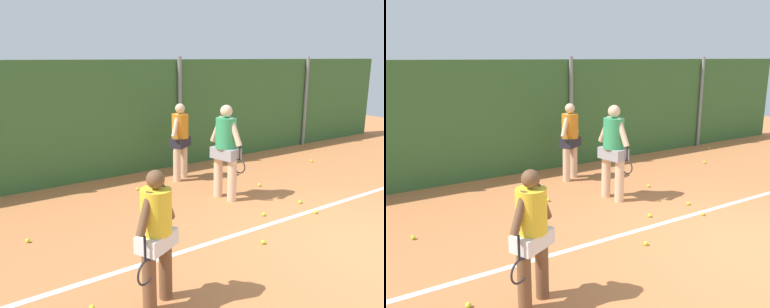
{
  "view_description": "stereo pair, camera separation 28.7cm",
  "coord_description": "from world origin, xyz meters",
  "views": [
    {
      "loc": [
        -5.29,
        -3.02,
        2.75
      ],
      "look_at": [
        -1.51,
        2.6,
        1.09
      ],
      "focal_mm": 37.15,
      "sensor_mm": 36.0,
      "label": 1
    },
    {
      "loc": [
        -5.05,
        -3.17,
        2.75
      ],
      "look_at": [
        -1.51,
        2.6,
        1.09
      ],
      "focal_mm": 37.15,
      "sensor_mm": 36.0,
      "label": 2
    }
  ],
  "objects": [
    {
      "name": "tennis_ball_4",
      "position": [
        0.3,
        1.3,
        0.03
      ],
      "size": [
        0.07,
        0.07,
        0.07
      ],
      "primitive_type": "sphere",
      "color": "#CCDB33",
      "rests_on": "ground_plane"
    },
    {
      "name": "tennis_ball_9",
      "position": [
        -4.28,
        2.98,
        0.03
      ],
      "size": [
        0.07,
        0.07,
        0.07
      ],
      "primitive_type": "sphere",
      "color": "#CCDB33",
      "rests_on": "ground_plane"
    },
    {
      "name": "tennis_ball_1",
      "position": [
        0.54,
        3.01,
        0.03
      ],
      "size": [
        0.07,
        0.07,
        0.07
      ],
      "primitive_type": "sphere",
      "color": "#CCDB33",
      "rests_on": "ground_plane"
    },
    {
      "name": "tennis_ball_8",
      "position": [
        0.72,
        4.95,
        0.03
      ],
      "size": [
        0.07,
        0.07,
        0.07
      ],
      "primitive_type": "sphere",
      "color": "#CCDB33",
      "rests_on": "ground_plane"
    },
    {
      "name": "tennis_ball_5",
      "position": [
        0.46,
        1.8,
        0.03
      ],
      "size": [
        0.07,
        0.07,
        0.07
      ],
      "primitive_type": "sphere",
      "color": "#CCDB33",
      "rests_on": "ground_plane"
    },
    {
      "name": "tennis_ball_3",
      "position": [
        3.14,
        3.75,
        0.03
      ],
      "size": [
        0.07,
        0.07,
        0.07
      ],
      "primitive_type": "sphere",
      "color": "#CCDB33",
      "rests_on": "ground_plane"
    },
    {
      "name": "player_midcourt",
      "position": [
        -0.56,
        2.84,
        1.05
      ],
      "size": [
        0.41,
        0.83,
        1.87
      ],
      "rotation": [
        0.0,
        0.0,
        4.89
      ],
      "color": "beige",
      "rests_on": "ground_plane"
    },
    {
      "name": "tennis_ball_12",
      "position": [
        4.58,
        4.84,
        0.03
      ],
      "size": [
        0.07,
        0.07,
        0.07
      ],
      "primitive_type": "sphere",
      "color": "#CCDB33",
      "rests_on": "ground_plane"
    },
    {
      "name": "fence_post_right",
      "position": [
        4.68,
        5.39,
        1.38
      ],
      "size": [
        0.1,
        0.1,
        2.76
      ],
      "primitive_type": "cylinder",
      "color": "gray",
      "rests_on": "ground_plane"
    },
    {
      "name": "fence_post_center",
      "position": [
        0.0,
        5.39,
        1.38
      ],
      "size": [
        0.1,
        0.1,
        2.76
      ],
      "primitive_type": "cylinder",
      "color": "gray",
      "rests_on": "ground_plane"
    },
    {
      "name": "player_backcourt_far",
      "position": [
        -0.6,
        4.43,
        0.98
      ],
      "size": [
        0.65,
        0.52,
        1.75
      ],
      "rotation": [
        0.0,
        0.0,
        0.53
      ],
      "color": "beige",
      "rests_on": "ground_plane"
    },
    {
      "name": "tennis_ball_6",
      "position": [
        -1.73,
        3.37,
        0.03
      ],
      "size": [
        0.07,
        0.07,
        0.07
      ],
      "primitive_type": "sphere",
      "color": "#CCDB33",
      "rests_on": "ground_plane"
    },
    {
      "name": "player_foreground_near",
      "position": [
        -3.39,
        0.51,
        0.89
      ],
      "size": [
        0.67,
        0.46,
        1.6
      ],
      "rotation": [
        0.0,
        0.0,
        3.59
      ],
      "color": "brown",
      "rests_on": "ground_plane"
    },
    {
      "name": "tennis_ball_10",
      "position": [
        -0.56,
        1.74,
        0.03
      ],
      "size": [
        0.07,
        0.07,
        0.07
      ],
      "primitive_type": "sphere",
      "color": "#CCDB33",
      "rests_on": "ground_plane"
    },
    {
      "name": "hedge_fence_backdrop",
      "position": [
        0.0,
        5.57,
        1.35
      ],
      "size": [
        16.23,
        0.25,
        2.7
      ],
      "primitive_type": "cube",
      "color": "#386633",
      "rests_on": "ground_plane"
    },
    {
      "name": "court_baseline_paint",
      "position": [
        0.0,
        1.41,
        0.0
      ],
      "size": [
        11.86,
        0.1,
        0.01
      ],
      "primitive_type": "cube",
      "color": "white",
      "rests_on": "ground_plane"
    },
    {
      "name": "tennis_ball_13",
      "position": [
        -1.33,
        0.94,
        0.03
      ],
      "size": [
        0.07,
        0.07,
        0.07
      ],
      "primitive_type": "sphere",
      "color": "#CCDB33",
      "rests_on": "ground_plane"
    },
    {
      "name": "tennis_ball_7",
      "position": [
        -4.05,
        0.83,
        0.03
      ],
      "size": [
        0.07,
        0.07,
        0.07
      ],
      "primitive_type": "sphere",
      "color": "#CCDB33",
      "rests_on": "ground_plane"
    },
    {
      "name": "ground_plane",
      "position": [
        0.0,
        1.63,
        0.0
      ],
      "size": [
        24.97,
        24.97,
        0.0
      ],
      "primitive_type": "plane",
      "color": "#C67542"
    },
    {
      "name": "tennis_ball_2",
      "position": [
        -1.8,
        4.25,
        0.03
      ],
      "size": [
        0.07,
        0.07,
        0.07
      ],
      "primitive_type": "sphere",
      "color": "#CCDB33",
      "rests_on": "ground_plane"
    }
  ]
}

